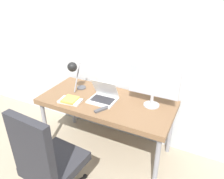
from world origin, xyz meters
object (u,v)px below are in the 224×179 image
at_px(laptop, 103,96).
at_px(monitor, 153,84).
at_px(book_stack, 70,100).
at_px(office_chair, 46,160).
at_px(desk_lamp, 74,70).

bearing_deg(laptop, monitor, 14.07).
xyz_separation_m(laptop, book_stack, (-0.33, -0.20, -0.03)).
height_order(monitor, office_chair, monitor).
height_order(laptop, desk_lamp, desk_lamp).
distance_m(monitor, desk_lamp, 0.95).
bearing_deg(laptop, office_chair, -95.63).
bearing_deg(monitor, book_stack, -158.62).
height_order(desk_lamp, book_stack, desk_lamp).
xyz_separation_m(monitor, office_chair, (-0.63, -1.05, -0.43)).
height_order(desk_lamp, office_chair, desk_lamp).
bearing_deg(office_chair, book_stack, 108.49).
bearing_deg(office_chair, monitor, 59.03).
relative_size(monitor, office_chair, 0.51).
bearing_deg(office_chair, desk_lamp, 108.72).
bearing_deg(desk_lamp, book_stack, -70.57).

